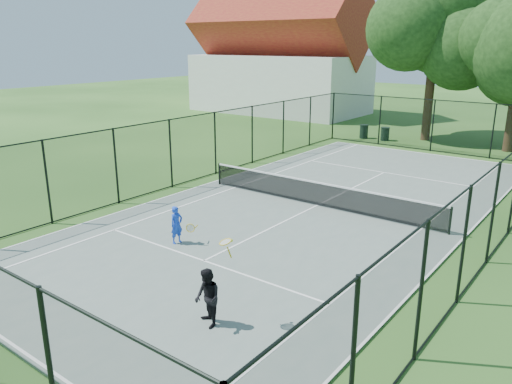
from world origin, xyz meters
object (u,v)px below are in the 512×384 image
Objects in this scene: trash_bin_left at (364,131)px; player_black at (208,298)px; tennis_net at (317,193)px; trash_bin_right at (385,134)px; player_blue at (177,225)px.

player_black reaches higher than trash_bin_left.
tennis_net is 14.89m from trash_bin_right.
player_blue is at bearing 143.58° from player_black.
trash_bin_right is 24.07m from player_black.
trash_bin_left is 20.55m from player_blue.
trash_bin_left is (-4.90, 14.38, -0.12)m from tennis_net.
player_black is at bearing -74.78° from tennis_net.
tennis_net reaches higher than trash_bin_left.
tennis_net is 8.40× the size of player_blue.
player_black is (4.01, -2.96, 0.08)m from player_blue.
tennis_net is 11.72× the size of trash_bin_right.
tennis_net is 11.09× the size of trash_bin_left.
trash_bin_left is at bearing 107.47° from player_black.
trash_bin_left is at bearing 99.26° from player_blue.
trash_bin_left is 0.76× the size of player_blue.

